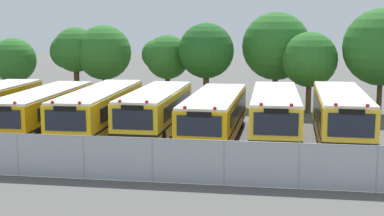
{
  "coord_description": "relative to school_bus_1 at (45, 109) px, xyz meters",
  "views": [
    {
      "loc": [
        6.6,
        -28.77,
        6.22
      ],
      "look_at": [
        2.03,
        0.0,
        1.6
      ],
      "focal_mm": 50.61,
      "sensor_mm": 36.0,
      "label": 1
    }
  ],
  "objects": [
    {
      "name": "tree_1",
      "position": [
        -2.43,
        10.85,
        2.77
      ],
      "size": [
        3.68,
        3.45,
        5.88
      ],
      "color": "#4C3823",
      "rests_on": "ground_plane"
    },
    {
      "name": "school_bus_4",
      "position": [
        9.85,
        -0.36,
        0.02
      ],
      "size": [
        2.74,
        10.64,
        2.54
      ],
      "rotation": [
        0.0,
        0.0,
        3.12
      ],
      "color": "#EAA80C",
      "rests_on": "ground_plane"
    },
    {
      "name": "tree_7",
      "position": [
        20.09,
        8.89,
        3.27
      ],
      "size": [
        5.18,
        5.18,
        7.19
      ],
      "color": "#4C3823",
      "rests_on": "ground_plane"
    },
    {
      "name": "school_bus_2",
      "position": [
        3.36,
        -0.17,
        0.07
      ],
      "size": [
        2.72,
        11.05,
        2.65
      ],
      "rotation": [
        0.0,
        0.0,
        3.17
      ],
      "color": "yellow",
      "rests_on": "ground_plane"
    },
    {
      "name": "tree_2",
      "position": [
        0.12,
        10.98,
        2.59
      ],
      "size": [
        4.18,
        4.18,
        6.04
      ],
      "color": "#4C3823",
      "rests_on": "ground_plane"
    },
    {
      "name": "tree_4",
      "position": [
        8.0,
        9.74,
        2.86
      ],
      "size": [
        3.98,
        3.98,
        6.21
      ],
      "color": "#4C3823",
      "rests_on": "ground_plane"
    },
    {
      "name": "school_bus_3",
      "position": [
        6.51,
        0.04,
        0.07
      ],
      "size": [
        2.5,
        9.8,
        2.64
      ],
      "rotation": [
        0.0,
        0.0,
        3.14
      ],
      "color": "yellow",
      "rests_on": "ground_plane"
    },
    {
      "name": "school_bus_5",
      "position": [
        13.05,
        -0.17,
        0.11
      ],
      "size": [
        2.58,
        10.3,
        2.72
      ],
      "rotation": [
        0.0,
        0.0,
        3.15
      ],
      "color": "yellow",
      "rests_on": "ground_plane"
    },
    {
      "name": "tree_0",
      "position": [
        -6.85,
        10.09,
        2.05
      ],
      "size": [
        3.42,
        3.42,
        5.06
      ],
      "color": "#4C3823",
      "rests_on": "ground_plane"
    },
    {
      "name": "tree_6",
      "position": [
        15.29,
        9.19,
        2.4
      ],
      "size": [
        3.81,
        3.81,
        5.6
      ],
      "color": "#4C3823",
      "rests_on": "ground_plane"
    },
    {
      "name": "school_bus_6",
      "position": [
        16.44,
        -0.15,
        0.14
      ],
      "size": [
        2.69,
        10.45,
        2.78
      ],
      "rotation": [
        0.0,
        0.0,
        3.12
      ],
      "color": "yellow",
      "rests_on": "ground_plane"
    },
    {
      "name": "tree_3",
      "position": [
        4.77,
        10.86,
        2.37
      ],
      "size": [
        3.55,
        3.32,
        5.32
      ],
      "color": "#4C3823",
      "rests_on": "ground_plane"
    },
    {
      "name": "school_bus_1",
      "position": [
        0.0,
        0.0,
        0.0
      ],
      "size": [
        2.68,
        10.63,
        2.5
      ],
      "rotation": [
        0.0,
        0.0,
        3.16
      ],
      "color": "#EAA80C",
      "rests_on": "ground_plane"
    },
    {
      "name": "tree_5",
      "position": [
        12.93,
        11.3,
        3.19
      ],
      "size": [
        4.97,
        4.97,
        6.99
      ],
      "color": "#4C3823",
      "rests_on": "ground_plane"
    },
    {
      "name": "ground_plane",
      "position": [
        6.53,
        -0.09,
        -1.32
      ],
      "size": [
        160.0,
        160.0,
        0.0
      ],
      "primitive_type": "plane",
      "color": "#514F4C"
    },
    {
      "name": "chainlink_fence",
      "position": [
        6.98,
        -8.81,
        -0.39
      ],
      "size": [
        25.39,
        0.07,
        1.79
      ],
      "color": "#9EA0A3",
      "rests_on": "ground_plane"
    }
  ]
}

